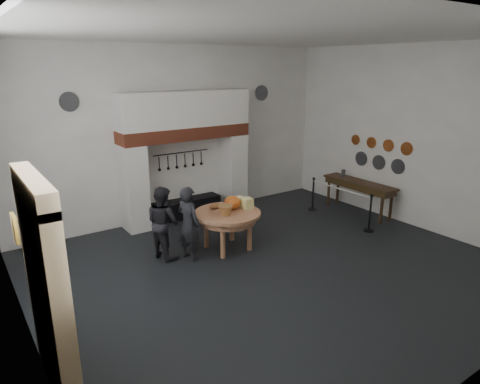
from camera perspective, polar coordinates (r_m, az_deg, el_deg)
floor at (r=8.94m, az=4.40°, el=-9.98°), size 9.00×8.00×0.02m
ceiling at (r=8.01m, az=5.16°, el=20.19°), size 9.00×8.00×0.02m
wall_back at (r=11.50m, az=-8.11°, el=7.74°), size 9.00×0.02×4.50m
wall_left at (r=6.43m, az=-28.04°, el=-1.14°), size 0.02×8.00×4.50m
wall_right at (r=11.54m, az=22.43°, el=6.69°), size 0.02×8.00×4.50m
chimney_pier_left at (r=10.85m, az=-13.96°, el=0.52°), size 0.55×0.70×2.15m
chimney_pier_right at (r=12.16m, az=-0.92°, el=2.74°), size 0.55×0.70×2.15m
hearth_brick_band at (r=11.18m, az=-7.30°, el=7.83°), size 3.50×0.72×0.32m
chimney_hood at (r=11.10m, az=-7.42°, el=10.94°), size 3.50×0.70×0.90m
iron_range at (r=11.73m, az=-7.09°, el=-2.12°), size 1.90×0.45×0.50m
utensil_rail at (r=11.51m, az=-7.83°, el=5.23°), size 1.60×0.02×0.02m
door_recess at (r=5.87m, az=-25.06°, el=-12.94°), size 0.04×1.10×2.50m
door_jamb_near at (r=5.26m, az=-22.68°, el=-15.65°), size 0.22×0.30×2.60m
door_jamb_far at (r=6.49m, az=-25.48°, el=-9.66°), size 0.22×0.30×2.60m
door_lintel at (r=5.38m, az=-25.93°, el=0.43°), size 0.22×1.70×0.30m
wall_plaque at (r=7.38m, az=-27.81°, el=-4.30°), size 0.05×0.34×0.44m
work_table at (r=9.45m, az=-1.69°, el=-2.88°), size 1.84×1.84×0.07m
pumpkin at (r=9.57m, az=-1.02°, el=-1.41°), size 0.36×0.36×0.31m
cheese_block_big at (r=9.63m, az=0.96°, el=-1.52°), size 0.22×0.22×0.24m
cheese_block_small at (r=9.86m, az=-0.16°, el=-1.21°), size 0.18×0.18×0.20m
wicker_basket at (r=9.21m, az=-1.97°, el=-2.46°), size 0.40×0.40×0.22m
bread_loaf at (r=9.65m, az=-3.33°, el=-1.86°), size 0.31×0.18×0.13m
visitor_near at (r=9.05m, az=-6.87°, el=-4.18°), size 0.54×0.67×1.60m
visitor_far at (r=9.23m, az=-10.23°, el=-4.00°), size 0.76×0.89×1.57m
side_table at (r=12.25m, az=15.63°, el=1.22°), size 0.55×2.20×0.06m
pewter_jug at (r=12.59m, az=13.60°, el=2.44°), size 0.12×0.12×0.22m
copper_pan_a at (r=11.66m, az=21.34°, el=5.39°), size 0.03×0.34×0.34m
copper_pan_b at (r=11.97m, az=19.17°, el=5.88°), size 0.03×0.32×0.32m
copper_pan_c at (r=12.29m, az=17.12°, el=6.33°), size 0.03×0.30×0.30m
copper_pan_d at (r=12.64m, az=15.17°, el=6.75°), size 0.03×0.28×0.28m
pewter_plate_left at (r=11.87m, az=20.30°, el=3.21°), size 0.03×0.40×0.40m
pewter_plate_mid at (r=12.21m, az=18.01°, el=3.78°), size 0.03×0.40×0.40m
pewter_plate_right at (r=12.57m, az=15.86°, el=4.32°), size 0.03×0.40×0.40m
pewter_plate_back_left at (r=10.43m, az=-21.81°, el=11.10°), size 0.44×0.03×0.44m
pewter_plate_back_right at (r=12.80m, az=2.91°, el=13.05°), size 0.44×0.03×0.44m
barrier_post_near at (r=11.05m, az=16.95°, el=-2.83°), size 0.05×0.05×0.90m
barrier_post_far at (r=12.31m, az=9.71°, el=-0.35°), size 0.05×0.05×0.90m
barrier_rope at (r=11.54m, az=13.26°, el=0.36°), size 0.04×2.00×0.04m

